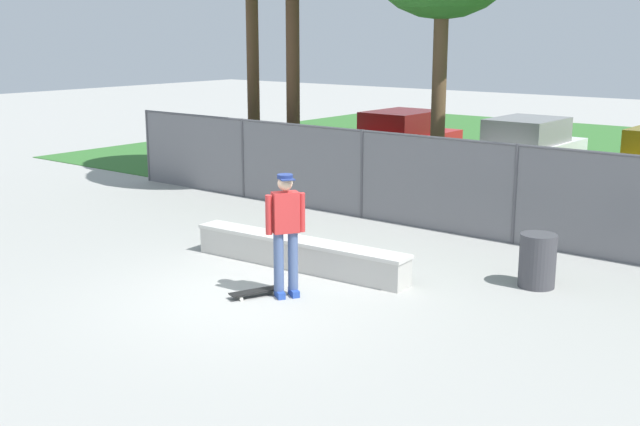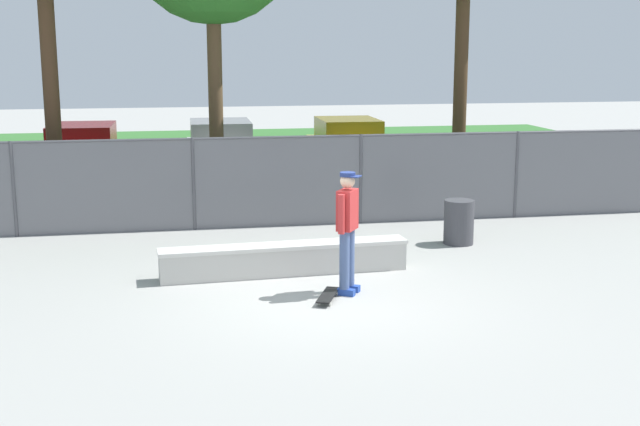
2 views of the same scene
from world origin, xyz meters
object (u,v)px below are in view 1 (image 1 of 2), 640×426
at_px(concrete_ledge, 299,253).
at_px(car_white, 524,150).
at_px(trash_bin, 537,261).
at_px(skateboarder, 286,229).
at_px(skateboard, 256,292).
at_px(car_red, 399,140).

bearing_deg(concrete_ledge, car_white, 92.25).
height_order(concrete_ledge, trash_bin, trash_bin).
bearing_deg(trash_bin, car_white, 115.51).
bearing_deg(skateboarder, concrete_ledge, 122.42).
bearing_deg(concrete_ledge, skateboarder, -57.58).
relative_size(skateboard, car_red, 0.19).
xyz_separation_m(car_white, trash_bin, (3.89, -8.15, -0.42)).
distance_m(concrete_ledge, trash_bin, 3.83).
bearing_deg(skateboarder, car_red, 114.44).
xyz_separation_m(concrete_ledge, skateboarder, (0.77, -1.21, 0.78)).
distance_m(concrete_ledge, car_red, 10.10).
bearing_deg(trash_bin, skateboard, -135.57).
bearing_deg(car_white, skateboard, -85.89).
bearing_deg(concrete_ledge, skateboard, -74.30).
bearing_deg(concrete_ledge, car_red, 113.31).
distance_m(skateboard, car_white, 11.23).
distance_m(skateboarder, car_red, 11.51).
distance_m(concrete_ledge, car_white, 9.70).
distance_m(skateboarder, skateboard, 1.06).
relative_size(skateboarder, car_red, 0.43).
relative_size(skateboard, trash_bin, 0.98).
bearing_deg(car_white, car_red, -173.52).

